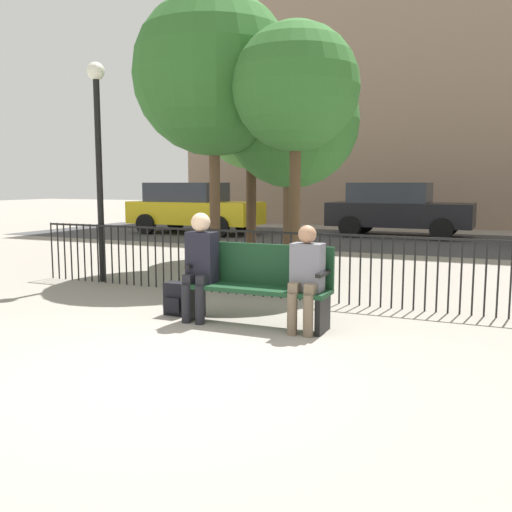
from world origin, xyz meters
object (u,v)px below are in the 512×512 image
Objects in this scene: parked_car_0 at (397,209)px; tree_0 at (292,122)px; seated_person_1 at (306,273)px; lamp_post at (98,138)px; tree_3 at (214,75)px; park_bench at (259,282)px; seated_person_0 at (200,260)px; backpack at (177,299)px; tree_2 at (251,118)px; tree_1 at (296,88)px; parked_car_2 at (193,207)px.

tree_0 is at bearing -96.52° from parked_car_0.
lamp_post is (-4.13, 1.68, 1.68)m from seated_person_1.
park_bench is at bearing -54.84° from tree_3.
park_bench is at bearing 10.12° from seated_person_0.
backpack is 6.21m from tree_2.
park_bench is at bearing -77.74° from tree_1.
tree_3 is at bearing 161.28° from tree_1.
park_bench is at bearing 168.00° from seated_person_1.
lamp_post reaches higher than park_bench.
parked_car_0 is (-1.17, 11.61, 0.19)m from seated_person_1.
lamp_post is at bearing -69.09° from parked_car_2.
tree_1 is 3.26m from lamp_post.
park_bench is 0.42× the size of tree_0.
tree_2 is (-1.46, 5.36, 2.79)m from backpack.
lamp_post is at bearing 147.17° from backpack.
seated_person_0 is at bearing 179.75° from seated_person_1.
tree_0 reaches higher than parked_car_2.
tree_3 reaches higher than backpack.
park_bench is 0.42× the size of tree_2.
tree_1 is (-0.61, 2.81, 2.61)m from park_bench.
tree_3 is 2.48m from lamp_post.
tree_3 is at bearing 115.75° from seated_person_0.
seated_person_0 is at bearing -30.77° from lamp_post.
tree_2 is at bearing 148.01° from tree_0.
seated_person_0 is at bearing -71.23° from tree_2.
tree_3 reaches higher than parked_car_0.
tree_0 reaches higher than backpack.
seated_person_0 is 3.15× the size of backpack.
tree_3 reaches higher than seated_person_0.
seated_person_0 is (-0.70, -0.12, 0.22)m from park_bench.
seated_person_1 reaches higher than park_bench.
parked_car_2 is at bearing 123.52° from tree_3.
seated_person_0 is 11.70m from parked_car_2.
parked_car_0 is (1.85, 8.07, -2.70)m from tree_3.
seated_person_1 is (0.61, -0.13, 0.16)m from park_bench.
tree_2 is 6.80m from parked_car_0.
tree_2 is 1.17× the size of lamp_post.
tree_0 is 0.82× the size of tree_3.
seated_person_1 is at bearing -53.90° from parked_car_2.
park_bench is 11.50m from parked_car_0.
park_bench reaches higher than backpack.
seated_person_0 is at bearing -91.73° from tree_1.
tree_2 is at bearing 108.77° from seated_person_0.
tree_3 is at bearing -102.91° from parked_car_0.
seated_person_0 is 1.09× the size of seated_person_1.
seated_person_1 is at bearing -49.58° from tree_3.
lamp_post is at bearing 156.18° from park_bench.
backpack is 0.10× the size of parked_car_0.
park_bench is 0.41× the size of tree_1.
tree_2 is at bearing -47.70° from parked_car_2.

